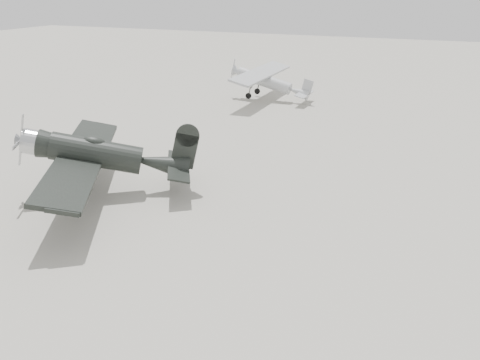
% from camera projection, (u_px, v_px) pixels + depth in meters
% --- Properties ---
extents(ground, '(160.00, 160.00, 0.00)m').
position_uv_depth(ground, '(171.00, 237.00, 18.84)').
color(ground, gray).
rests_on(ground, ground).
extents(lowwing_monoplane, '(8.99, 10.80, 3.68)m').
position_uv_depth(lowwing_monoplane, '(105.00, 155.00, 22.07)').
color(lowwing_monoplane, black).
rests_on(lowwing_monoplane, ground).
extents(highwing_monoplane, '(7.34, 10.29, 2.93)m').
position_uv_depth(highwing_monoplane, '(267.00, 79.00, 40.31)').
color(highwing_monoplane, '#A0A3A6').
rests_on(highwing_monoplane, ground).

